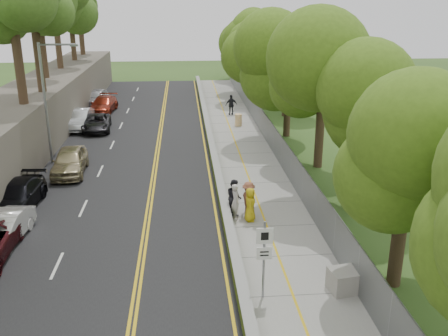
# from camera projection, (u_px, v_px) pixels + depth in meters

# --- Properties ---
(ground) EXTENTS (140.00, 140.00, 0.00)m
(ground) POSITION_uv_depth(u_px,v_px,m) (228.00, 259.00, 21.48)
(ground) COLOR #33511E
(ground) RESTS_ON ground
(road) EXTENTS (11.20, 66.00, 0.04)m
(road) POSITION_uv_depth(u_px,v_px,m) (133.00, 156.00, 35.18)
(road) COLOR black
(road) RESTS_ON ground
(sidewalk) EXTENTS (4.20, 66.00, 0.05)m
(sidewalk) POSITION_uv_depth(u_px,v_px,m) (244.00, 154.00, 35.80)
(sidewalk) COLOR gray
(sidewalk) RESTS_ON ground
(jersey_barrier) EXTENTS (0.42, 66.00, 0.60)m
(jersey_barrier) POSITION_uv_depth(u_px,v_px,m) (212.00, 151.00, 35.53)
(jersey_barrier) COLOR #8CCC1F
(jersey_barrier) RESTS_ON ground
(rock_embankment) EXTENTS (5.00, 66.00, 4.00)m
(rock_embankment) POSITION_uv_depth(u_px,v_px,m) (11.00, 132.00, 33.90)
(rock_embankment) COLOR #595147
(rock_embankment) RESTS_ON ground
(chainlink_fence) EXTENTS (0.04, 66.00, 2.00)m
(chainlink_fence) POSITION_uv_depth(u_px,v_px,m) (274.00, 140.00, 35.64)
(chainlink_fence) COLOR slate
(chainlink_fence) RESTS_ON ground
(trees_embankment) EXTENTS (6.40, 66.00, 13.00)m
(trees_embankment) POSITION_uv_depth(u_px,v_px,m) (0.00, 0.00, 31.16)
(trees_embankment) COLOR #4A7624
(trees_embankment) RESTS_ON rock_embankment
(trees_fenceside) EXTENTS (7.00, 66.00, 14.00)m
(trees_fenceside) POSITION_uv_depth(u_px,v_px,m) (311.00, 54.00, 33.87)
(trees_fenceside) COLOR #50781B
(trees_fenceside) RESTS_ON ground
(streetlight) EXTENTS (2.52, 0.22, 8.00)m
(streetlight) POSITION_uv_depth(u_px,v_px,m) (48.00, 95.00, 32.33)
(streetlight) COLOR gray
(streetlight) RESTS_ON ground
(signpost) EXTENTS (0.62, 0.09, 3.10)m
(signpost) POSITION_uv_depth(u_px,v_px,m) (264.00, 252.00, 18.08)
(signpost) COLOR gray
(signpost) RESTS_ON sidewalk
(construction_barrel) EXTENTS (0.63, 0.63, 1.03)m
(construction_barrel) POSITION_uv_depth(u_px,v_px,m) (238.00, 120.00, 43.22)
(construction_barrel) COLOR #FFA42C
(construction_barrel) RESTS_ON sidewalk
(concrete_block) EXTENTS (1.44, 1.17, 0.86)m
(concrete_block) POSITION_uv_depth(u_px,v_px,m) (347.00, 280.00, 19.00)
(concrete_block) COLOR gray
(concrete_block) RESTS_ON sidewalk
(car_1) EXTENTS (1.81, 4.20, 1.34)m
(car_1) POSITION_uv_depth(u_px,v_px,m) (4.00, 229.00, 22.70)
(car_1) COLOR white
(car_1) RESTS_ON road
(car_3) EXTENTS (2.32, 5.04, 1.43)m
(car_3) POSITION_uv_depth(u_px,v_px,m) (18.00, 196.00, 26.33)
(car_3) COLOR black
(car_3) RESTS_ON road
(car_4) EXTENTS (2.19, 4.90, 1.64)m
(car_4) POSITION_uv_depth(u_px,v_px,m) (70.00, 161.00, 31.52)
(car_4) COLOR tan
(car_4) RESTS_ON road
(car_5) EXTENTS (1.87, 5.02, 1.64)m
(car_5) POSITION_uv_depth(u_px,v_px,m) (79.00, 119.00, 42.31)
(car_5) COLOR silver
(car_5) RESTS_ON road
(car_6) EXTENTS (2.61, 4.96, 1.33)m
(car_6) POSITION_uv_depth(u_px,v_px,m) (97.00, 123.00, 41.70)
(car_6) COLOR black
(car_6) RESTS_ON road
(car_7) EXTENTS (2.57, 5.33, 1.50)m
(car_7) POSITION_uv_depth(u_px,v_px,m) (103.00, 105.00, 48.26)
(car_7) COLOR maroon
(car_7) RESTS_ON road
(car_8) EXTENTS (2.06, 4.93, 1.67)m
(car_8) POSITION_uv_depth(u_px,v_px,m) (97.00, 97.00, 51.21)
(car_8) COLOR silver
(car_8) RESTS_ON road
(painter_0) EXTENTS (0.66, 0.92, 1.74)m
(painter_0) POSITION_uv_depth(u_px,v_px,m) (250.00, 205.00, 24.79)
(painter_0) COLOR gold
(painter_0) RESTS_ON sidewalk
(painter_1) EXTENTS (0.54, 0.73, 1.86)m
(painter_1) POSITION_uv_depth(u_px,v_px,m) (235.00, 201.00, 25.02)
(painter_1) COLOR beige
(painter_1) RESTS_ON sidewalk
(painter_2) EXTENTS (0.92, 1.06, 1.87)m
(painter_2) POSITION_uv_depth(u_px,v_px,m) (234.00, 197.00, 25.59)
(painter_2) COLOR black
(painter_2) RESTS_ON sidewalk
(painter_3) EXTENTS (0.96, 1.31, 1.82)m
(painter_3) POSITION_uv_depth(u_px,v_px,m) (248.00, 199.00, 25.39)
(painter_3) COLOR brown
(painter_3) RESTS_ON sidewalk
(person_far) EXTENTS (1.19, 0.67, 1.91)m
(person_far) POSITION_uv_depth(u_px,v_px,m) (231.00, 105.00, 47.11)
(person_far) COLOR black
(person_far) RESTS_ON sidewalk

